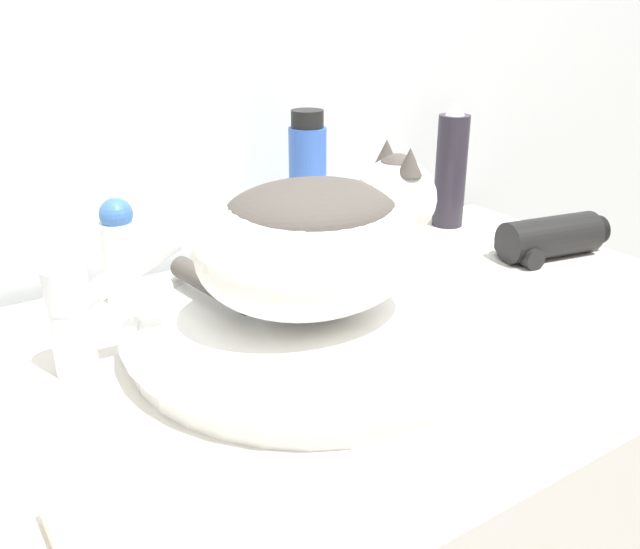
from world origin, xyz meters
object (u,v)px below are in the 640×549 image
shampoo_bottle_tall (308,189)px  hair_dryer (549,238)px  hairspray_can_black (451,169)px  cat (318,237)px  soap_bar (92,511)px  faucet (83,310)px  deodorant_stick (120,251)px

shampoo_bottle_tall → hair_dryer: shampoo_bottle_tall is taller
hairspray_can_black → cat: bearing=-151.2°
hairspray_can_black → soap_bar: hairspray_can_black is taller
faucet → deodorant_stick: faucet is taller
faucet → hairspray_can_black: hairspray_can_black is taller
faucet → hairspray_can_black: (0.67, 0.16, 0.03)m
faucet → hairspray_can_black: size_ratio=0.71×
shampoo_bottle_tall → soap_bar: 0.60m
faucet → soap_bar: bearing=-87.9°
cat → hair_dryer: (0.45, 0.03, -0.10)m
shampoo_bottle_tall → soap_bar: (-0.44, -0.39, -0.10)m
cat → hairspray_can_black: bearing=38.1°
hairspray_can_black → shampoo_bottle_tall: 0.29m
hairspray_can_black → shampoo_bottle_tall: (-0.29, 0.00, 0.01)m
shampoo_bottle_tall → deodorant_stick: (-0.29, 0.00, -0.04)m
cat → soap_bar: cat is taller
cat → shampoo_bottle_tall: 0.27m
faucet → hairspray_can_black: 0.69m
cat → hairspray_can_black: size_ratio=1.41×
hairspray_can_black → soap_bar: 0.84m
shampoo_bottle_tall → deodorant_stick: size_ratio=1.60×
cat → hair_dryer: size_ratio=1.62×
deodorant_stick → soap_bar: bearing=-112.0°
shampoo_bottle_tall → hair_dryer: size_ratio=1.21×
shampoo_bottle_tall → hair_dryer: (0.31, -0.20, -0.08)m
soap_bar → hairspray_can_black: bearing=27.9°
hairspray_can_black → hair_dryer: bearing=-85.0°
soap_bar → hair_dryer: bearing=13.9°
faucet → shampoo_bottle_tall: 0.41m
shampoo_bottle_tall → hair_dryer: 0.38m
faucet → hair_dryer: bearing=14.5°
cat → faucet: (-0.24, 0.08, -0.06)m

